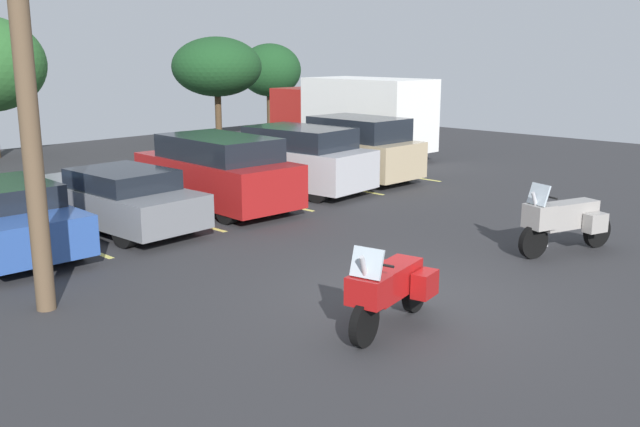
{
  "coord_description": "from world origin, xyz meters",
  "views": [
    {
      "loc": [
        -8.47,
        -6.14,
        3.81
      ],
      "look_at": [
        0.5,
        2.34,
        0.95
      ],
      "focal_mm": 39.46,
      "sensor_mm": 36.0,
      "label": 1
    }
  ],
  "objects": [
    {
      "name": "ground",
      "position": [
        0.0,
        0.0,
        -0.05
      ],
      "size": [
        44.0,
        44.0,
        0.1
      ],
      "primitive_type": "cube",
      "color": "#2D2D30"
    },
    {
      "name": "motorcycle_touring",
      "position": [
        -1.11,
        -0.49,
        0.62
      ],
      "size": [
        2.13,
        1.0,
        1.33
      ],
      "color": "black",
      "rests_on": "ground"
    },
    {
      "name": "motorcycle_second",
      "position": [
        4.21,
        -0.57,
        0.67
      ],
      "size": [
        2.23,
        1.17,
        1.42
      ],
      "color": "black",
      "rests_on": "ground"
    },
    {
      "name": "parking_stripes",
      "position": [
        -1.95,
        7.73,
        0.0
      ],
      "size": [
        22.03,
        4.65,
        0.01
      ],
      "color": "#EAE066",
      "rests_on": "ground"
    },
    {
      "name": "car_grey",
      "position": [
        -0.64,
        7.47,
        0.67
      ],
      "size": [
        1.91,
        4.9,
        1.35
      ],
      "color": "slate",
      "rests_on": "ground"
    },
    {
      "name": "car_red",
      "position": [
        2.19,
        7.42,
        0.9
      ],
      "size": [
        2.2,
        4.72,
        1.79
      ],
      "color": "maroon",
      "rests_on": "ground"
    },
    {
      "name": "car_silver",
      "position": [
        5.05,
        7.52,
        0.9
      ],
      "size": [
        2.23,
        4.44,
        1.78
      ],
      "color": "#B7B7BC",
      "rests_on": "ground"
    },
    {
      "name": "car_tan",
      "position": [
        7.47,
        7.56,
        0.94
      ],
      "size": [
        2.02,
        4.37,
        1.89
      ],
      "color": "tan",
      "rests_on": "ground"
    },
    {
      "name": "box_truck",
      "position": [
        11.1,
        10.71,
        1.52
      ],
      "size": [
        2.58,
        6.33,
        2.86
      ],
      "color": "#A51E19",
      "rests_on": "ground"
    },
    {
      "name": "utility_pole",
      "position": [
        -4.03,
        3.74,
        4.13
      ],
      "size": [
        1.55,
        1.12,
        7.99
      ],
      "color": "brown",
      "rests_on": "ground"
    },
    {
      "name": "tree_far_left",
      "position": [
        10.83,
        18.19,
        3.13
      ],
      "size": [
        3.84,
        3.84,
        4.4
      ],
      "color": "#4C3823",
      "rests_on": "ground"
    },
    {
      "name": "tree_left",
      "position": [
        16.2,
        20.65,
        2.83
      ],
      "size": [
        3.14,
        3.14,
        4.17
      ],
      "color": "#4C3823",
      "rests_on": "ground"
    }
  ]
}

